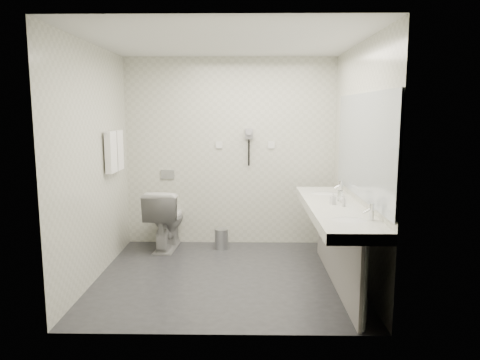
{
  "coord_description": "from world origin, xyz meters",
  "views": [
    {
      "loc": [
        0.23,
        -4.7,
        1.8
      ],
      "look_at": [
        0.15,
        0.15,
        1.05
      ],
      "focal_mm": 33.56,
      "sensor_mm": 36.0,
      "label": 1
    }
  ],
  "objects": [
    {
      "name": "wall_left",
      "position": [
        -1.4,
        0.0,
        1.25
      ],
      "size": [
        0.0,
        2.6,
        2.6
      ],
      "primitive_type": "plane",
      "rotation": [
        1.57,
        0.0,
        1.57
      ],
      "color": "beige",
      "rests_on": "floor"
    },
    {
      "name": "soap_bottle_b",
      "position": [
        1.22,
        -0.1,
        0.89
      ],
      "size": [
        0.08,
        0.08,
        0.08
      ],
      "primitive_type": "imported",
      "rotation": [
        0.0,
        0.0,
        -0.53
      ],
      "color": "silver",
      "rests_on": "vanity_counter"
    },
    {
      "name": "vanity_post_near",
      "position": [
        1.18,
        -1.24,
        0.38
      ],
      "size": [
        0.06,
        0.06,
        0.75
      ],
      "primitive_type": "cylinder",
      "color": "silver",
      "rests_on": "floor"
    },
    {
      "name": "basin_far",
      "position": [
        1.12,
        0.45,
        0.83
      ],
      "size": [
        0.4,
        0.31,
        0.05
      ],
      "primitive_type": "ellipsoid",
      "color": "silver",
      "rests_on": "vanity_counter"
    },
    {
      "name": "mirror",
      "position": [
        1.39,
        -0.2,
        1.45
      ],
      "size": [
        0.02,
        2.2,
        1.05
      ],
      "primitive_type": "cube",
      "color": "#B2BCC6",
      "rests_on": "wall_right"
    },
    {
      "name": "towel_near",
      "position": [
        -1.34,
        0.41,
        1.33
      ],
      "size": [
        0.07,
        0.24,
        0.48
      ],
      "primitive_type": "cube",
      "color": "white",
      "rests_on": "towel_rail"
    },
    {
      "name": "towel_far",
      "position": [
        -1.34,
        0.69,
        1.33
      ],
      "size": [
        0.07,
        0.24,
        0.48
      ],
      "primitive_type": "cube",
      "color": "white",
      "rests_on": "towel_rail"
    },
    {
      "name": "dryer_cord",
      "position": [
        0.25,
        1.26,
        1.25
      ],
      "size": [
        0.02,
        0.02,
        0.35
      ],
      "primitive_type": "cylinder",
      "color": "black",
      "rests_on": "dryer_cradle"
    },
    {
      "name": "switch_plate_a",
      "position": [
        -0.15,
        1.29,
        1.35
      ],
      "size": [
        0.09,
        0.02,
        0.09
      ],
      "primitive_type": "cube",
      "color": "silver",
      "rests_on": "wall_back"
    },
    {
      "name": "bin_lid",
      "position": [
        -0.11,
        1.0,
        0.26
      ],
      "size": [
        0.18,
        0.18,
        0.02
      ],
      "primitive_type": "cylinder",
      "color": "#B2B5BA",
      "rests_on": "pedal_bin"
    },
    {
      "name": "wall_front",
      "position": [
        0.0,
        -1.3,
        1.25
      ],
      "size": [
        2.8,
        0.0,
        2.8
      ],
      "primitive_type": "plane",
      "rotation": [
        -1.57,
        0.0,
        0.0
      ],
      "color": "beige",
      "rests_on": "floor"
    },
    {
      "name": "vanity_panel",
      "position": [
        1.15,
        -0.2,
        0.38
      ],
      "size": [
        0.03,
        2.15,
        0.75
      ],
      "primitive_type": "cube",
      "color": "gray",
      "rests_on": "floor"
    },
    {
      "name": "soap_bottle_a",
      "position": [
        1.11,
        -0.18,
        0.91
      ],
      "size": [
        0.07,
        0.07,
        0.12
      ],
      "primitive_type": "imported",
      "rotation": [
        0.0,
        0.0,
        0.38
      ],
      "color": "silver",
      "rests_on": "vanity_counter"
    },
    {
      "name": "ceiling",
      "position": [
        0.0,
        0.0,
        2.5
      ],
      "size": [
        2.8,
        2.8,
        0.0
      ],
      "primitive_type": "plane",
      "rotation": [
        3.14,
        0.0,
        0.0
      ],
      "color": "silver",
      "rests_on": "wall_back"
    },
    {
      "name": "faucet_far",
      "position": [
        1.32,
        0.45,
        0.92
      ],
      "size": [
        0.04,
        0.04,
        0.15
      ],
      "primitive_type": "cylinder",
      "color": "silver",
      "rests_on": "vanity_counter"
    },
    {
      "name": "floor",
      "position": [
        0.0,
        0.0,
        0.0
      ],
      "size": [
        2.8,
        2.8,
        0.0
      ],
      "primitive_type": "plane",
      "color": "#29292E",
      "rests_on": "ground"
    },
    {
      "name": "dryer_cradle",
      "position": [
        0.25,
        1.27,
        1.5
      ],
      "size": [
        0.1,
        0.04,
        0.14
      ],
      "primitive_type": "cube",
      "color": "#96959B",
      "rests_on": "wall_back"
    },
    {
      "name": "vanity_counter",
      "position": [
        1.12,
        -0.2,
        0.8
      ],
      "size": [
        0.55,
        2.2,
        0.1
      ],
      "primitive_type": "cube",
      "color": "silver",
      "rests_on": "floor"
    },
    {
      "name": "vanity_post_far",
      "position": [
        1.18,
        0.84,
        0.38
      ],
      "size": [
        0.06,
        0.06,
        0.75
      ],
      "primitive_type": "cylinder",
      "color": "silver",
      "rests_on": "floor"
    },
    {
      "name": "flush_plate",
      "position": [
        -0.85,
        1.29,
        0.95
      ],
      "size": [
        0.18,
        0.02,
        0.12
      ],
      "primitive_type": "cube",
      "color": "#B2B5BA",
      "rests_on": "wall_back"
    },
    {
      "name": "glass_left",
      "position": [
        1.22,
        0.01,
        0.9
      ],
      "size": [
        0.06,
        0.06,
        0.11
      ],
      "primitive_type": "cylinder",
      "rotation": [
        0.0,
        0.0,
        -0.08
      ],
      "color": "silver",
      "rests_on": "vanity_counter"
    },
    {
      "name": "wall_right",
      "position": [
        1.4,
        0.0,
        1.25
      ],
      "size": [
        0.0,
        2.6,
        2.6
      ],
      "primitive_type": "plane",
      "rotation": [
        1.57,
        0.0,
        -1.57
      ],
      "color": "beige",
      "rests_on": "floor"
    },
    {
      "name": "pedal_bin",
      "position": [
        -0.11,
        1.0,
        0.13
      ],
      "size": [
        0.2,
        0.2,
        0.25
      ],
      "primitive_type": "cylinder",
      "rotation": [
        0.0,
        0.0,
        0.09
      ],
      "color": "#B2B5BA",
      "rests_on": "floor"
    },
    {
      "name": "basin_near",
      "position": [
        1.12,
        -0.85,
        0.83
      ],
      "size": [
        0.4,
        0.31,
        0.05
      ],
      "primitive_type": "ellipsoid",
      "color": "silver",
      "rests_on": "vanity_counter"
    },
    {
      "name": "dryer_barrel",
      "position": [
        0.25,
        1.2,
        1.53
      ],
      "size": [
        0.08,
        0.14,
        0.08
      ],
      "primitive_type": "cylinder",
      "rotation": [
        1.57,
        0.0,
        0.0
      ],
      "color": "#96959B",
      "rests_on": "dryer_cradle"
    },
    {
      "name": "wall_back",
      "position": [
        0.0,
        1.3,
        1.25
      ],
      "size": [
        2.8,
        0.0,
        2.8
      ],
      "primitive_type": "plane",
      "rotation": [
        1.57,
        0.0,
        0.0
      ],
      "color": "beige",
      "rests_on": "floor"
    },
    {
      "name": "switch_plate_b",
      "position": [
        0.55,
        1.29,
        1.35
      ],
      "size": [
        0.09,
        0.02,
        0.09
      ],
      "primitive_type": "cube",
      "color": "silver",
      "rests_on": "wall_back"
    },
    {
      "name": "toilet",
      "position": [
        -0.84,
        1.02,
        0.4
      ],
      "size": [
        0.49,
        0.81,
        0.79
      ],
      "primitive_type": "imported",
      "rotation": [
        0.0,
        0.0,
        3.08
      ],
      "color": "silver",
      "rests_on": "floor"
    },
    {
      "name": "faucet_near",
      "position": [
        1.32,
        -0.85,
        0.92
      ],
      "size": [
        0.04,
        0.04,
        0.15
      ],
      "primitive_type": "cylinder",
      "color": "silver",
      "rests_on": "vanity_counter"
    },
    {
      "name": "towel_rail",
      "position": [
        -1.35,
        0.55,
        1.55
      ],
      "size": [
        0.02,
        0.62,
        0.02
      ],
      "primitive_type": "cylinder",
      "rotation": [
        1.57,
        0.0,
        0.0
      ],
      "color": "silver",
      "rests_on": "wall_left"
    },
    {
      "name": "soap_bottle_c",
      "position": [
        1.2,
        -0.28,
        0.91
      ],
      "size": [
        0.06,
        0.06,
        0.12
      ],
      "primitive_type": "imported",
      "rotation": [
        0.0,
        0.0,
        0.34
      ],
      "color": "silver",
      "rests_on": "vanity_counter"
    }
  ]
}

